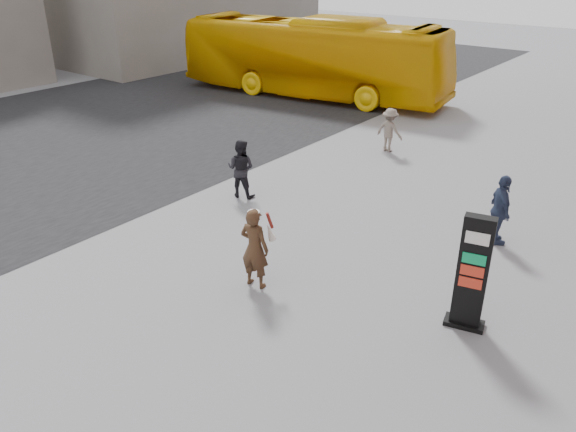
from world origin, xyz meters
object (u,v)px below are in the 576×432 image
Objects in this scene: bus at (312,57)px; pedestrian_b at (390,130)px; pedestrian_a at (241,169)px; pedestrian_c at (500,210)px; woman at (255,247)px; info_pylon at (472,274)px.

bus is 8.75m from pedestrian_b.
bus reaches higher than pedestrian_b.
pedestrian_c is at bearing 176.15° from pedestrian_a.
pedestrian_a is (-3.47, 3.36, -0.07)m from woman.
bus is at bearing -66.45° from woman.
woman is at bearing -155.73° from bus.
woman reaches higher than pedestrian_a.
pedestrian_b is (1.39, 6.19, -0.08)m from pedestrian_a.
bus reaches higher than woman.
pedestrian_b is (7.04, -5.09, -1.07)m from bus.
info_pylon is 10.24m from pedestrian_b.
bus is 15.76m from pedestrian_c.
pedestrian_b is at bearing -86.09° from woman.
woman is 0.14× the size of bus.
pedestrian_b is 0.88× the size of pedestrian_c.
woman is 9.77m from pedestrian_b.
bus reaches higher than pedestrian_a.
pedestrian_a is 0.96× the size of pedestrian_c.
pedestrian_c is (5.44, -4.49, 0.11)m from pedestrian_b.
bus is at bearing 14.81° from pedestrian_c.
woman is 1.02× the size of pedestrian_c.
bus is 7.80× the size of pedestrian_a.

